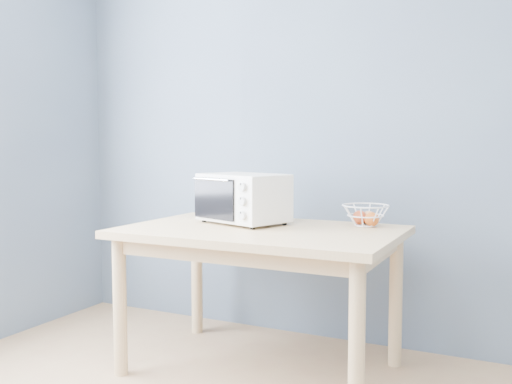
% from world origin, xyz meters
% --- Properties ---
extents(room, '(4.01, 4.51, 2.61)m').
position_xyz_m(room, '(0.00, 0.00, 1.30)').
color(room, tan).
rests_on(room, ground).
extents(dining_table, '(1.40, 0.90, 0.75)m').
position_xyz_m(dining_table, '(-0.37, 1.61, 0.65)').
color(dining_table, '#DCBA84').
rests_on(dining_table, ground).
extents(toaster_oven, '(0.54, 0.45, 0.27)m').
position_xyz_m(toaster_oven, '(-0.55, 1.73, 0.89)').
color(toaster_oven, white).
rests_on(toaster_oven, dining_table).
extents(fruit_basket, '(0.26, 0.26, 0.11)m').
position_xyz_m(fruit_basket, '(0.10, 1.91, 0.81)').
color(fruit_basket, white).
rests_on(fruit_basket, dining_table).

